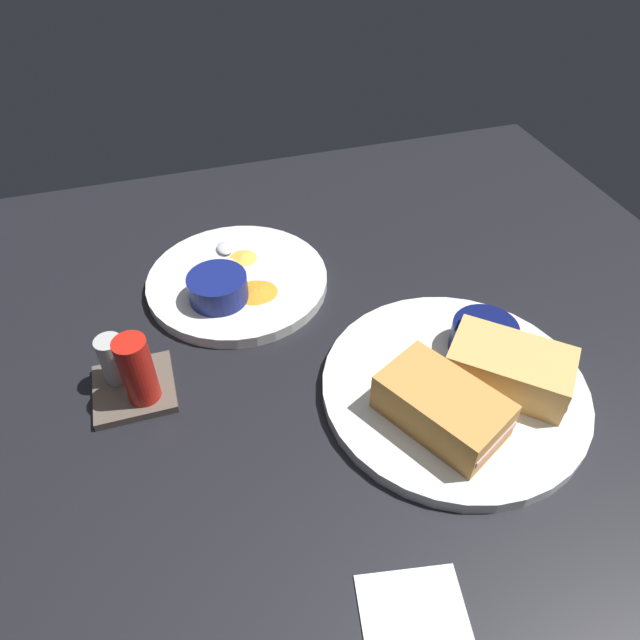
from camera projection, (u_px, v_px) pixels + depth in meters
The scene contains 12 objects.
ground_plane at pixel (353, 386), 68.32cm from camera, with size 110.00×110.00×3.00cm, color black.
plate_sandwich_main at pixel (454, 388), 65.11cm from camera, with size 29.98×29.98×1.60cm, color silver.
sandwich_half_near at pixel (442, 406), 59.23cm from camera, with size 15.04×12.78×4.80cm.
sandwich_half_far at pixel (509, 368), 63.13cm from camera, with size 14.36×14.74×4.80cm.
ramekin_dark_sauce at pixel (483, 337), 67.11cm from camera, with size 7.65×7.65×3.85cm.
spoon_by_dark_ramekin at pixel (453, 374), 65.17cm from camera, with size 6.14×9.32×0.80cm.
plate_chips_companion at pixel (238, 281), 79.11cm from camera, with size 24.77×24.77×1.60cm, color silver.
ramekin_light_gravy at pixel (218, 287), 74.03cm from camera, with size 7.76×7.76×3.48cm.
spoon_by_gravy_ramekin at pixel (227, 253), 81.80cm from camera, with size 9.94×2.46×0.80cm.
plantain_chip_scatter at pixel (253, 282), 77.24cm from camera, with size 14.15×7.03×0.60cm.
condiment_caddy at pixel (131, 374), 63.24cm from camera, with size 9.00×9.00×9.50cm.
paper_napkin_folded at pixel (419, 636), 46.78cm from camera, with size 11.00×9.00×0.40cm, color white.
Camera 1 is at (-41.11, 16.85, 51.15)cm, focal length 32.10 mm.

